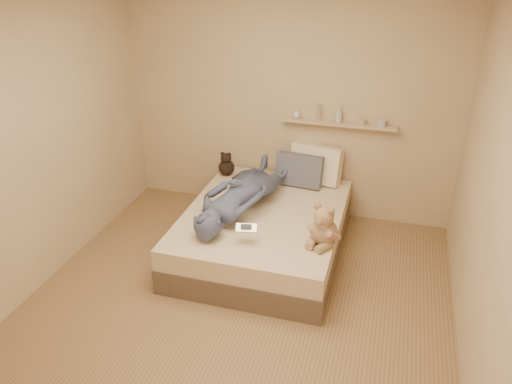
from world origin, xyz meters
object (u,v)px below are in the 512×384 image
(teddy_bear, at_px, (323,228))
(pillow_cream, at_px, (316,164))
(dark_plush, at_px, (226,165))
(wall_shelf, at_px, (338,124))
(bed, at_px, (264,231))
(pillow_grey, at_px, (299,170))
(game_console, at_px, (246,228))
(person, at_px, (241,193))

(teddy_bear, bearing_deg, pillow_cream, 102.96)
(dark_plush, distance_m, wall_shelf, 1.31)
(bed, xyz_separation_m, wall_shelf, (0.55, 0.91, 0.88))
(pillow_grey, bearing_deg, game_console, -98.62)
(game_console, height_order, dark_plush, dark_plush)
(dark_plush, bearing_deg, pillow_grey, -0.73)
(person, relative_size, wall_shelf, 1.24)
(dark_plush, xyz_separation_m, pillow_grey, (0.83, -0.01, 0.05))
(bed, bearing_deg, game_console, -89.56)
(pillow_cream, xyz_separation_m, pillow_grey, (-0.15, -0.14, -0.03))
(bed, bearing_deg, teddy_bear, -33.18)
(person, height_order, wall_shelf, wall_shelf)
(bed, relative_size, teddy_bear, 4.85)
(teddy_bear, distance_m, dark_plush, 1.69)
(game_console, xyz_separation_m, pillow_cream, (0.35, 1.42, 0.04))
(dark_plush, height_order, wall_shelf, wall_shelf)
(pillow_grey, distance_m, person, 0.82)
(teddy_bear, height_order, dark_plush, teddy_bear)
(wall_shelf, bearing_deg, pillow_cream, -158.19)
(pillow_cream, bearing_deg, teddy_bear, -77.04)
(game_console, distance_m, person, 0.63)
(pillow_cream, bearing_deg, game_console, -103.74)
(pillow_grey, bearing_deg, teddy_bear, -68.31)
(bed, relative_size, game_console, 9.98)
(bed, xyz_separation_m, dark_plush, (-0.63, 0.70, 0.35))
(pillow_cream, distance_m, wall_shelf, 0.50)
(pillow_grey, relative_size, wall_shelf, 0.42)
(bed, height_order, dark_plush, dark_plush)
(teddy_bear, distance_m, pillow_cream, 1.28)
(bed, height_order, teddy_bear, teddy_bear)
(bed, xyz_separation_m, person, (-0.23, -0.01, 0.40))
(dark_plush, bearing_deg, bed, -48.02)
(pillow_grey, height_order, wall_shelf, wall_shelf)
(pillow_grey, bearing_deg, dark_plush, 179.27)
(game_console, height_order, wall_shelf, wall_shelf)
(wall_shelf, bearing_deg, dark_plush, -169.99)
(game_console, height_order, pillow_cream, pillow_cream)
(teddy_bear, relative_size, person, 0.26)
(bed, distance_m, person, 0.46)
(bed, distance_m, dark_plush, 1.00)
(game_console, bearing_deg, wall_shelf, 70.04)
(game_console, height_order, teddy_bear, teddy_bear)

